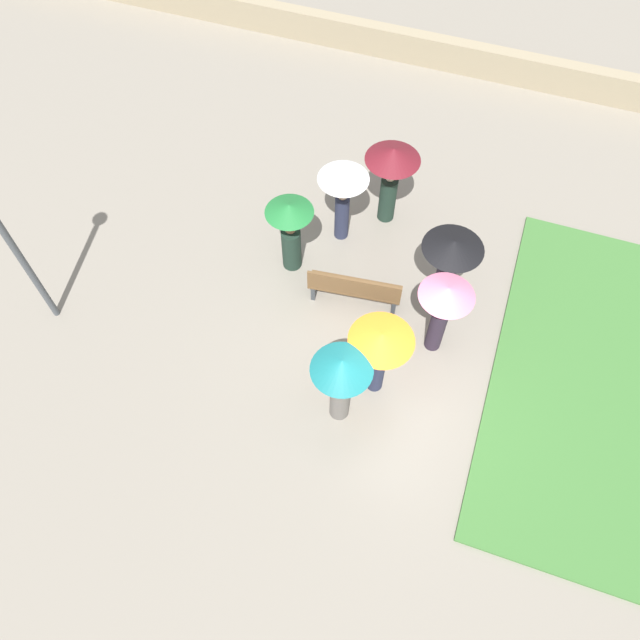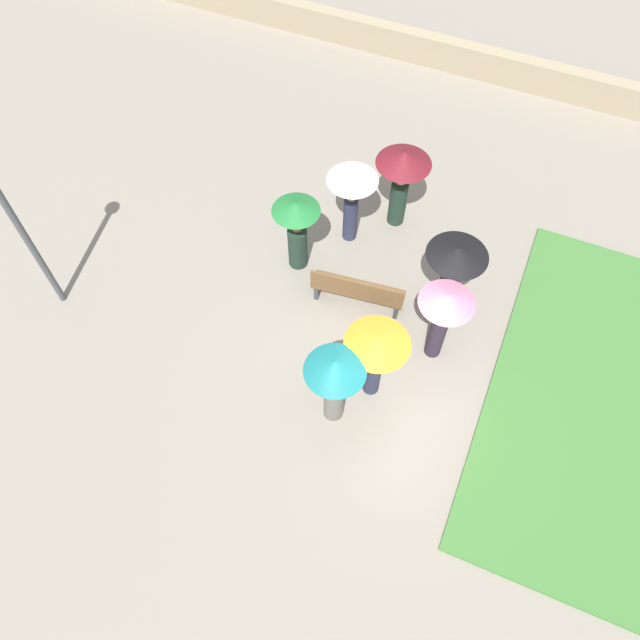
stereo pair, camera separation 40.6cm
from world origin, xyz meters
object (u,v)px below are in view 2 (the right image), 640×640
at_px(crowd_person_orange, 376,351).
at_px(crowd_person_green, 297,227).
at_px(crowd_person_maroon, 402,172).
at_px(park_bench, 357,291).
at_px(crowd_person_black, 454,267).
at_px(crowd_person_pink, 444,312).
at_px(crowd_person_teal, 335,377).
at_px(crowd_person_white, 352,190).
at_px(lamp_post, 7,208).

distance_m(crowd_person_orange, crowd_person_green, 3.15).
height_order(crowd_person_green, crowd_person_maroon, crowd_person_maroon).
relative_size(park_bench, crowd_person_black, 1.02).
relative_size(crowd_person_pink, crowd_person_green, 1.05).
bearing_deg(crowd_person_orange, crowd_person_maroon, -51.97).
relative_size(crowd_person_orange, crowd_person_green, 1.01).
distance_m(crowd_person_teal, crowd_person_maroon, 4.66).
relative_size(crowd_person_white, crowd_person_maroon, 0.96).
bearing_deg(crowd_person_maroon, crowd_person_black, -129.06).
height_order(crowd_person_teal, crowd_person_maroon, crowd_person_maroon).
relative_size(crowd_person_teal, crowd_person_green, 1.07).
bearing_deg(crowd_person_green, crowd_person_maroon, 139.85).
bearing_deg(crowd_person_orange, crowd_person_pink, -99.14).
height_order(crowd_person_orange, crowd_person_black, crowd_person_black).
height_order(lamp_post, crowd_person_green, lamp_post).
relative_size(park_bench, crowd_person_teal, 0.97).
bearing_deg(park_bench, crowd_person_green, -25.55).
relative_size(crowd_person_pink, crowd_person_maroon, 0.96).
bearing_deg(crowd_person_teal, crowd_person_white, -69.65).
distance_m(crowd_person_pink, crowd_person_maroon, 3.25).
distance_m(crowd_person_white, crowd_person_maroon, 1.09).
height_order(lamp_post, crowd_person_orange, lamp_post).
distance_m(crowd_person_white, crowd_person_teal, 4.04).
xyz_separation_m(lamp_post, crowd_person_maroon, (-5.33, -4.48, -1.20)).
relative_size(park_bench, crowd_person_pink, 0.99).
bearing_deg(park_bench, crowd_person_orange, 112.89).
xyz_separation_m(crowd_person_orange, crowd_person_black, (-0.66, -2.21, -0.08)).
height_order(lamp_post, crowd_person_maroon, lamp_post).
relative_size(crowd_person_orange, crowd_person_pink, 0.97).
distance_m(crowd_person_orange, crowd_person_teal, 0.83).
bearing_deg(lamp_post, crowd_person_white, -141.22).
bearing_deg(crowd_person_black, crowd_person_maroon, 12.69).
bearing_deg(park_bench, crowd_person_pink, 159.54).
height_order(lamp_post, crowd_person_white, lamp_post).
distance_m(park_bench, crowd_person_green, 1.67).
height_order(lamp_post, crowd_person_teal, lamp_post).
height_order(park_bench, crowd_person_maroon, crowd_person_maroon).
xyz_separation_m(park_bench, crowd_person_black, (-1.55, -0.63, 0.79)).
height_order(lamp_post, crowd_person_black, lamp_post).
height_order(crowd_person_white, crowd_person_black, crowd_person_white).
bearing_deg(crowd_person_orange, lamp_post, 29.92).
xyz_separation_m(crowd_person_orange, crowd_person_pink, (-0.79, -1.16, -0.01)).
distance_m(crowd_person_orange, crowd_person_black, 2.31).
height_order(crowd_person_orange, crowd_person_green, crowd_person_orange).
distance_m(crowd_person_pink, crowd_person_black, 1.05).
bearing_deg(lamp_post, crowd_person_pink, -166.34).
relative_size(crowd_person_maroon, crowd_person_black, 1.07).
relative_size(lamp_post, crowd_person_maroon, 2.10).
xyz_separation_m(crowd_person_orange, crowd_person_maroon, (0.92, -3.93, 0.06)).
distance_m(lamp_post, crowd_person_teal, 5.94).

